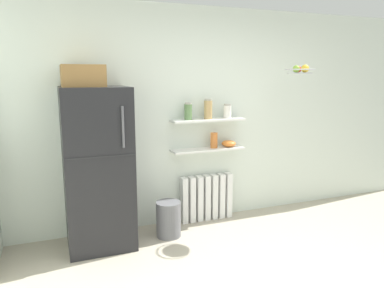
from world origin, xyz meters
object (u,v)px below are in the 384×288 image
at_px(radiator, 206,197).
at_px(storage_jar_0, 188,111).
at_px(shelf_bowl, 229,144).
at_px(hanging_fruit_basket, 300,70).
at_px(vase, 214,140).
at_px(storage_jar_2, 227,111).
at_px(trash_bin, 169,219).
at_px(storage_jar_1, 208,109).
at_px(refrigerator, 97,164).

relative_size(radiator, storage_jar_0, 3.31).
bearing_deg(radiator, shelf_bowl, -6.04).
height_order(shelf_bowl, hanging_fruit_basket, hanging_fruit_basket).
xyz_separation_m(radiator, vase, (0.08, -0.03, 0.73)).
height_order(storage_jar_2, trash_bin, storage_jar_2).
xyz_separation_m(vase, trash_bin, (-0.68, -0.27, -0.82)).
bearing_deg(storage_jar_0, hanging_fruit_basket, -21.55).
bearing_deg(storage_jar_2, vase, 180.00).
xyz_separation_m(storage_jar_1, storage_jar_2, (0.26, -0.00, -0.03)).
distance_m(storage_jar_0, hanging_fruit_basket, 1.37).
distance_m(radiator, storage_jar_2, 1.11).
xyz_separation_m(refrigerator, radiator, (1.35, 0.23, -0.61)).
height_order(storage_jar_0, storage_jar_2, storage_jar_0).
relative_size(storage_jar_0, storage_jar_2, 1.17).
relative_size(refrigerator, shelf_bowl, 10.68).
bearing_deg(refrigerator, hanging_fruit_basket, -6.72).
distance_m(trash_bin, hanging_fruit_basket, 2.27).
relative_size(storage_jar_2, vase, 0.92).
bearing_deg(vase, hanging_fruit_basket, -28.78).
bearing_deg(vase, shelf_bowl, 0.00).
relative_size(refrigerator, hanging_fruit_basket, 5.48).
distance_m(refrigerator, trash_bin, 1.02).
bearing_deg(trash_bin, radiator, 26.86).
relative_size(storage_jar_2, hanging_fruit_basket, 0.50).
xyz_separation_m(radiator, storage_jar_0, (-0.26, -0.03, 1.10)).
xyz_separation_m(shelf_bowl, trash_bin, (-0.88, -0.27, -0.76)).
height_order(refrigerator, trash_bin, refrigerator).
relative_size(storage_jar_1, storage_jar_2, 1.38).
height_order(storage_jar_2, shelf_bowl, storage_jar_2).
bearing_deg(radiator, vase, -20.37).
xyz_separation_m(storage_jar_1, hanging_fruit_basket, (0.94, -0.47, 0.46)).
relative_size(storage_jar_1, shelf_bowl, 1.35).
xyz_separation_m(storage_jar_0, hanging_fruit_basket, (1.20, -0.47, 0.48)).
xyz_separation_m(vase, hanging_fruit_basket, (0.86, -0.47, 0.84)).
height_order(storage_jar_0, vase, storage_jar_0).
xyz_separation_m(storage_jar_1, shelf_bowl, (0.28, -0.00, -0.44)).
height_order(storage_jar_0, storage_jar_1, storage_jar_1).
bearing_deg(hanging_fruit_basket, trash_bin, 172.60).
bearing_deg(vase, storage_jar_2, 0.00).
height_order(storage_jar_2, hanging_fruit_basket, hanging_fruit_basket).
bearing_deg(shelf_bowl, storage_jar_1, 180.00).
xyz_separation_m(storage_jar_2, vase, (-0.17, 0.00, -0.35)).
xyz_separation_m(storage_jar_2, shelf_bowl, (0.03, 0.00, -0.41)).
relative_size(refrigerator, radiator, 2.83).
bearing_deg(vase, trash_bin, -158.10).
xyz_separation_m(storage_jar_0, trash_bin, (-0.34, -0.27, -1.18)).
distance_m(storage_jar_1, trash_bin, 1.37).
height_order(vase, trash_bin, vase).
xyz_separation_m(refrigerator, storage_jar_0, (1.09, 0.20, 0.49)).
relative_size(refrigerator, vase, 10.06).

